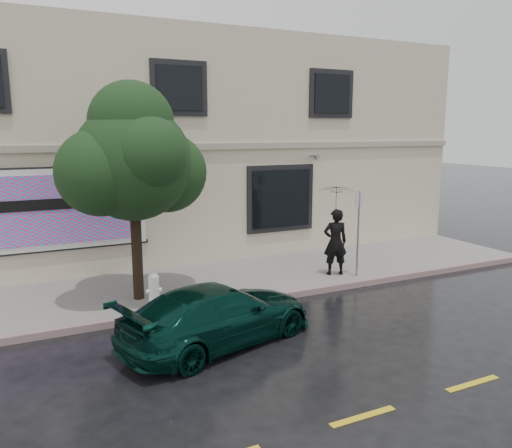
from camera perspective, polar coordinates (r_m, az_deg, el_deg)
name	(u,v)px	position (r m, az deg, el deg)	size (l,w,h in m)	color
ground	(257,330)	(10.50, 0.16, -12.06)	(90.00, 90.00, 0.00)	black
sidewalk	(204,284)	(13.30, -5.98, -6.81)	(20.00, 3.50, 0.15)	gray
curb	(229,304)	(11.75, -3.06, -9.16)	(20.00, 0.18, 0.16)	gray
road_marking	(363,416)	(7.84, 12.13, -20.70)	(19.00, 0.12, 0.01)	gold
building	(147,146)	(18.22, -12.36, 8.66)	(20.00, 8.12, 7.00)	beige
billboard	(64,209)	(13.83, -21.13, 1.61)	(4.30, 0.16, 2.20)	white
car	(218,315)	(9.73, -4.32, -10.29)	(1.76, 3.99, 1.16)	black
pedestrian	(335,242)	(13.77, 9.05, -2.03)	(0.67, 0.44, 1.82)	black
umbrella	(337,195)	(13.55, 9.21, 3.34)	(1.05, 1.05, 0.78)	black
street_tree	(133,163)	(11.61, -13.89, 6.79)	(2.64, 2.64, 4.52)	black
fire_hydrant	(154,291)	(11.38, -11.59, -7.49)	(0.34, 0.32, 0.83)	white
sign_pole	(358,225)	(13.62, 11.62, -0.11)	(0.29, 0.05, 2.32)	gray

